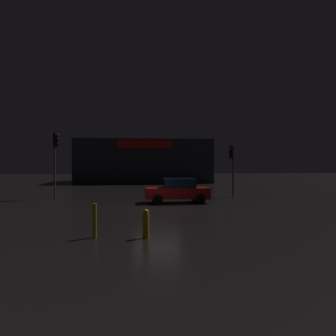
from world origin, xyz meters
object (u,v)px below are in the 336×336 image
Objects in this scene: traffic_signal_opposite at (232,160)px; fire_hydrant at (146,224)px; car_near at (177,190)px; traffic_signal_main at (56,151)px; store_building at (143,161)px.

fire_hydrant is at bearing -117.21° from traffic_signal_opposite.
fire_hydrant is at bearing -103.48° from car_near.
traffic_signal_main is at bearing 155.67° from car_near.
store_building is at bearing 92.91° from car_near.
traffic_signal_main is 4.76× the size of fire_hydrant.
store_building is 24.27m from car_near.
fire_hydrant is (-2.41, -10.05, -0.29)m from car_near.
traffic_signal_opposite is at bearing -1.87° from traffic_signal_main.
traffic_signal_opposite is 3.86× the size of fire_hydrant.
traffic_signal_opposite is at bearing -74.88° from store_building.
traffic_signal_opposite is 15.11m from fire_hydrant.
car_near is at bearing -87.09° from store_building.
traffic_signal_opposite is (5.65, -20.93, 0.03)m from store_building.
traffic_signal_main reaches higher than fire_hydrant.
traffic_signal_main is 9.22m from car_near.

